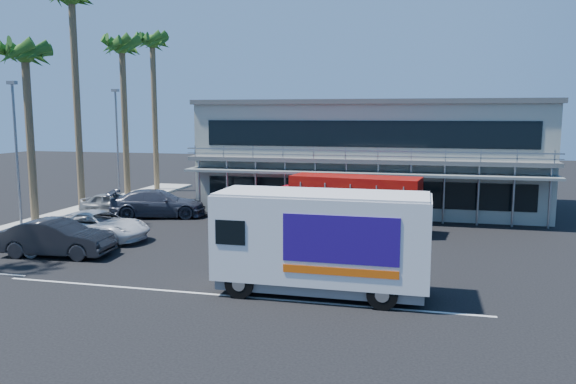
% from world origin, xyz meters
% --- Properties ---
extents(ground, '(120.00, 120.00, 0.00)m').
position_xyz_m(ground, '(0.00, 0.00, 0.00)').
color(ground, black).
rests_on(ground, ground).
extents(building, '(22.40, 12.00, 7.30)m').
position_xyz_m(building, '(3.00, 14.94, 3.66)').
color(building, '#9BA093').
rests_on(building, ground).
extents(curb_strip, '(3.00, 32.00, 0.16)m').
position_xyz_m(curb_strip, '(-15.00, 6.00, 0.08)').
color(curb_strip, '#A5A399').
rests_on(curb_strip, ground).
extents(palm_c, '(2.80, 2.80, 10.75)m').
position_xyz_m(palm_c, '(-14.90, 3.00, 9.21)').
color(palm_c, brown).
rests_on(palm_c, ground).
extents(palm_d, '(2.80, 2.80, 14.75)m').
position_xyz_m(palm_d, '(-15.20, 8.00, 12.80)').
color(palm_d, brown).
rests_on(palm_d, ground).
extents(palm_e, '(2.80, 2.80, 12.25)m').
position_xyz_m(palm_e, '(-14.70, 13.00, 10.57)').
color(palm_e, brown).
rests_on(palm_e, ground).
extents(palm_f, '(2.80, 2.80, 13.25)m').
position_xyz_m(palm_f, '(-15.10, 18.50, 11.47)').
color(palm_f, brown).
rests_on(palm_f, ground).
extents(light_pole_near, '(0.50, 0.25, 8.09)m').
position_xyz_m(light_pole_near, '(-14.20, 1.00, 4.50)').
color(light_pole_near, gray).
rests_on(light_pole_near, ground).
extents(light_pole_far, '(0.50, 0.25, 8.09)m').
position_xyz_m(light_pole_far, '(-14.20, 11.00, 4.50)').
color(light_pole_far, gray).
rests_on(light_pole_far, ground).
extents(red_truck, '(9.25, 3.29, 3.05)m').
position_xyz_m(red_truck, '(2.38, 6.14, 1.67)').
color(red_truck, '#AF0E1D').
rests_on(red_truck, ground).
extents(white_van, '(7.54, 2.65, 3.68)m').
position_xyz_m(white_van, '(3.12, -5.00, 1.95)').
color(white_van, white).
rests_on(white_van, ground).
extents(parked_car_a, '(4.83, 3.18, 1.53)m').
position_xyz_m(parked_car_a, '(-9.50, -2.00, 0.77)').
color(parked_car_a, silver).
rests_on(parked_car_a, ground).
extents(parked_car_b, '(5.18, 2.17, 1.66)m').
position_xyz_m(parked_car_b, '(-9.50, -2.50, 0.83)').
color(parked_car_b, black).
rests_on(parked_car_b, ground).
extents(parked_car_c, '(5.57, 2.88, 1.50)m').
position_xyz_m(parked_car_c, '(-9.50, 0.80, 0.75)').
color(parked_car_c, silver).
rests_on(parked_car_c, ground).
extents(parked_car_d, '(6.33, 3.97, 1.71)m').
position_xyz_m(parked_car_d, '(-9.50, 7.51, 0.85)').
color(parked_car_d, '#303440').
rests_on(parked_car_d, ground).
extents(parked_car_e, '(4.30, 1.78, 1.46)m').
position_xyz_m(parked_car_e, '(-12.50, 7.39, 0.73)').
color(parked_car_e, slate).
rests_on(parked_car_e, ground).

